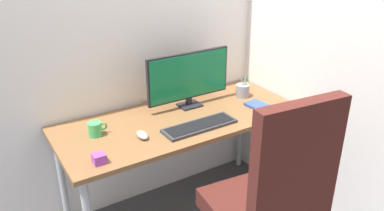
# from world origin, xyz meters

# --- Properties ---
(ground_plane) EXTENTS (8.00, 8.00, 0.00)m
(ground_plane) POSITION_xyz_m (0.00, 0.00, 0.00)
(ground_plane) COLOR #4C4C51
(wall_back) EXTENTS (2.61, 0.04, 2.80)m
(wall_back) POSITION_xyz_m (0.00, 0.36, 1.40)
(wall_back) COLOR white
(wall_back) RESTS_ON ground_plane
(wall_side_right) EXTENTS (0.04, 1.72, 2.80)m
(wall_side_right) POSITION_xyz_m (0.80, -0.15, 1.40)
(wall_side_right) COLOR white
(wall_side_right) RESTS_ON ground_plane
(desk) EXTENTS (1.54, 0.65, 0.74)m
(desk) POSITION_xyz_m (0.00, 0.00, 0.67)
(desk) COLOR brown
(desk) RESTS_ON ground_plane
(office_chair) EXTENTS (0.58, 0.59, 1.18)m
(office_chair) POSITION_xyz_m (0.06, -0.78, 0.60)
(office_chair) COLOR black
(office_chair) RESTS_ON ground_plane
(monitor) EXTENTS (0.59, 0.12, 0.37)m
(monitor) POSITION_xyz_m (0.14, 0.13, 0.94)
(monitor) COLOR black
(monitor) RESTS_ON desk
(keyboard) EXTENTS (0.46, 0.15, 0.02)m
(keyboard) POSITION_xyz_m (0.03, -0.17, 0.75)
(keyboard) COLOR #333338
(keyboard) RESTS_ON desk
(mouse) EXTENTS (0.06, 0.10, 0.04)m
(mouse) POSITION_xyz_m (-0.31, -0.11, 0.75)
(mouse) COLOR #9EA0A5
(mouse) RESTS_ON desk
(pen_holder) EXTENTS (0.10, 0.10, 0.16)m
(pen_holder) POSITION_xyz_m (0.55, 0.07, 0.78)
(pen_holder) COLOR gray
(pen_holder) RESTS_ON desk
(notebook) EXTENTS (0.13, 0.20, 0.02)m
(notebook) POSITION_xyz_m (0.52, -0.15, 0.75)
(notebook) COLOR #334C8C
(notebook) RESTS_ON desk
(coffee_mug) EXTENTS (0.11, 0.08, 0.08)m
(coffee_mug) POSITION_xyz_m (-0.53, 0.06, 0.78)
(coffee_mug) COLOR #3FAD59
(coffee_mug) RESTS_ON desk
(desk_clamp_accessory) EXTENTS (0.06, 0.06, 0.05)m
(desk_clamp_accessory) POSITION_xyz_m (-0.61, -0.23, 0.76)
(desk_clamp_accessory) COLOR purple
(desk_clamp_accessory) RESTS_ON desk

